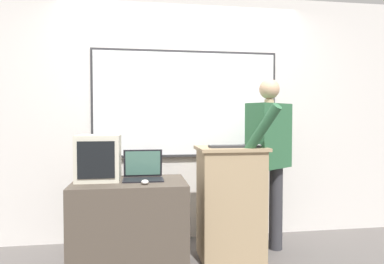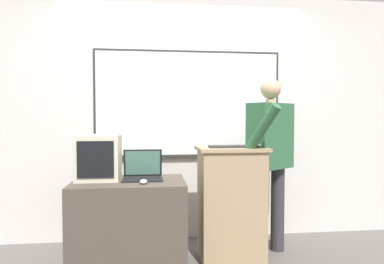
{
  "view_description": "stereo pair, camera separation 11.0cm",
  "coord_description": "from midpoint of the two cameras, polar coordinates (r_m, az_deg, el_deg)",
  "views": [
    {
      "loc": [
        -0.45,
        -2.52,
        1.28
      ],
      "look_at": [
        0.01,
        0.5,
        1.17
      ],
      "focal_mm": 32.0,
      "sensor_mm": 36.0,
      "label": 1
    },
    {
      "loc": [
        -0.34,
        -2.54,
        1.28
      ],
      "look_at": [
        0.01,
        0.5,
        1.17
      ],
      "focal_mm": 32.0,
      "sensor_mm": 36.0,
      "label": 2
    }
  ],
  "objects": [
    {
      "name": "back_wall",
      "position": [
        3.72,
        -0.37,
        2.58
      ],
      "size": [
        6.4,
        0.17,
        2.61
      ],
      "color": "silver",
      "rests_on": "ground_plane"
    },
    {
      "name": "laptop",
      "position": [
        2.98,
        -7.17,
        -6.27
      ],
      "size": [
        0.34,
        0.26,
        0.25
      ],
      "color": "black",
      "rests_on": "side_desk"
    },
    {
      "name": "side_desk",
      "position": [
        3.01,
        -9.35,
        -15.23
      ],
      "size": [
        0.93,
        0.6,
        0.77
      ],
      "color": "#4C4238",
      "rests_on": "ground_plane"
    },
    {
      "name": "computer_mouse_by_keyboard",
      "position": [
        3.15,
        12.36,
        -2.21
      ],
      "size": [
        0.06,
        0.1,
        0.03
      ],
      "color": "#BCBCC1",
      "rests_on": "lectern_podium"
    },
    {
      "name": "computer_mouse_by_laptop",
      "position": [
        2.77,
        -6.95,
        -8.21
      ],
      "size": [
        0.06,
        0.1,
        0.03
      ],
      "color": "silver",
      "rests_on": "side_desk"
    },
    {
      "name": "person_presenter",
      "position": [
        3.33,
        13.86,
        -3.35
      ],
      "size": [
        0.61,
        0.74,
        1.66
      ],
      "rotation": [
        0.0,
        0.0,
        0.59
      ],
      "color": "#333338",
      "rests_on": "ground_plane"
    },
    {
      "name": "crt_monitor",
      "position": [
        3.01,
        -14.23,
        -4.08
      ],
      "size": [
        0.35,
        0.37,
        0.38
      ],
      "color": "beige",
      "rests_on": "side_desk"
    },
    {
      "name": "wireless_keyboard",
      "position": [
        3.08,
        7.97,
        -2.4
      ],
      "size": [
        0.44,
        0.14,
        0.02
      ],
      "color": "#2D2D30",
      "rests_on": "lectern_podium"
    },
    {
      "name": "lectern_podium",
      "position": [
        3.22,
        7.48,
        -11.63
      ],
      "size": [
        0.61,
        0.47,
        1.03
      ],
      "color": "tan",
      "rests_on": "ground_plane"
    }
  ]
}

